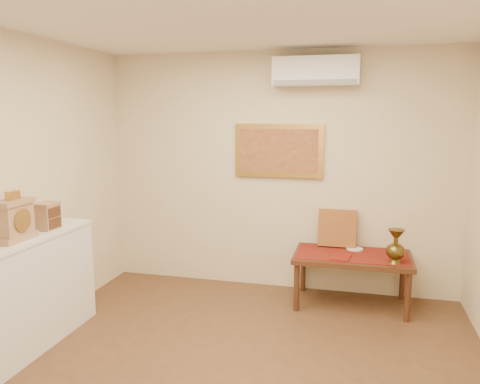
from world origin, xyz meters
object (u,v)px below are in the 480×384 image
(mantel_clock, at_px, (15,220))
(wooden_chest, at_px, (47,216))
(display_ledge, at_px, (6,305))
(low_table, at_px, (352,261))
(brass_urn_tall, at_px, (396,243))

(mantel_clock, bearing_deg, wooden_chest, 89.66)
(display_ledge, xyz_separation_m, mantel_clock, (0.02, 0.15, 0.66))
(low_table, bearing_deg, mantel_clock, -147.01)
(brass_urn_tall, relative_size, display_ledge, 0.20)
(brass_urn_tall, distance_m, mantel_clock, 3.44)
(wooden_chest, height_order, low_table, wooden_chest)
(low_table, bearing_deg, brass_urn_tall, -27.01)
(brass_urn_tall, distance_m, low_table, 0.54)
(display_ledge, bearing_deg, wooden_chest, 88.08)
(display_ledge, bearing_deg, low_table, 35.10)
(brass_urn_tall, relative_size, low_table, 0.34)
(mantel_clock, height_order, low_table, mantel_clock)
(brass_urn_tall, height_order, wooden_chest, wooden_chest)
(brass_urn_tall, xyz_separation_m, display_ledge, (-3.08, -1.67, -0.27))
(mantel_clock, bearing_deg, low_table, 32.99)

